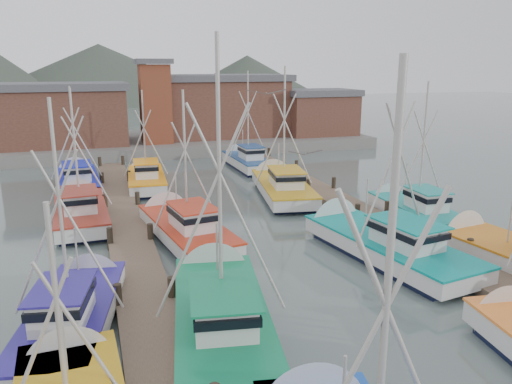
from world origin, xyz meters
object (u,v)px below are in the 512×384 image
object	(u,v)px
boat_4	(220,311)
boat_12	(146,178)
boat_8	(183,227)
lookout_tower	(155,101)

from	to	relation	value
boat_4	boat_12	bearing A→B (deg)	100.07
boat_8	boat_12	world-z (taller)	boat_8
lookout_tower	boat_4	distance (m)	37.68
boat_8	boat_12	distance (m)	12.86
lookout_tower	boat_8	distance (m)	27.98
lookout_tower	boat_4	bearing A→B (deg)	-94.07
lookout_tower	boat_8	xyz separation A→B (m)	(-2.20, -27.46, -4.87)
boat_4	boat_12	world-z (taller)	boat_4
lookout_tower	boat_12	xyz separation A→B (m)	(-2.76, -14.61, -4.87)
boat_12	boat_8	bearing A→B (deg)	-83.40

